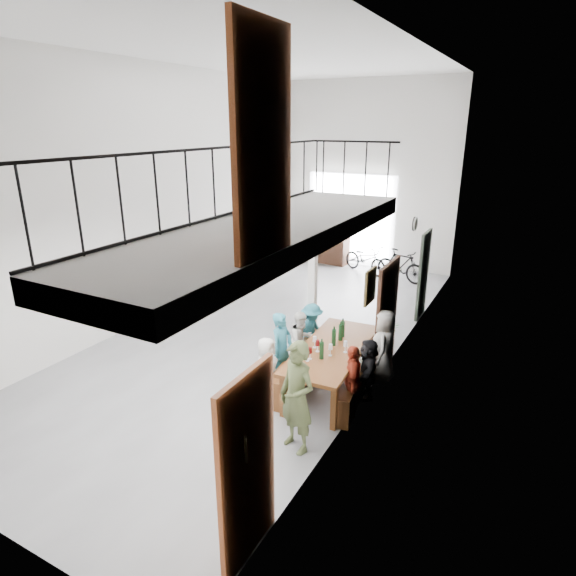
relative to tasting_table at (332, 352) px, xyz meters
The scene contains 24 objects.
floor 2.76m from the tasting_table, 144.86° to the left, with size 12.00×12.00×0.00m, color slate.
room_walls 3.90m from the tasting_table, 144.86° to the left, with size 12.00×12.00×12.00m.
gateway_portal 7.94m from the tasting_table, 109.04° to the left, with size 2.80×0.08×2.80m, color white.
right_wall_decor 1.21m from the tasting_table, 32.59° to the right, with size 0.07×8.28×5.07m.
balcony 2.77m from the tasting_table, 97.22° to the right, with size 1.52×5.62×4.00m.
tasting_table is the anchor object (origin of this frame).
bench_inner 0.77m from the tasting_table, behind, with size 0.35×2.18×0.50m, color brown.
bench_wall 0.61m from the tasting_table, 11.31° to the left, with size 0.27×2.09×0.48m, color brown.
tableware 0.24m from the tasting_table, 110.97° to the right, with size 0.58×1.16×0.35m.
side_bench 5.39m from the tasting_table, 150.65° to the left, with size 0.38×1.76×0.49m, color brown.
oak_barrel 6.61m from the tasting_table, 130.83° to the left, with size 0.67×0.67×0.98m.
serving_counter 7.93m from the tasting_table, 115.04° to the left, with size 1.65×0.46×0.87m, color #331C12.
counter_bottles 7.95m from the tasting_table, 114.97° to the left, with size 1.40×0.22×0.28m.
guest_left_a 1.12m from the tasting_table, 137.04° to the right, with size 0.53×0.34×1.08m, color white.
guest_left_b 0.84m from the tasting_table, 162.89° to the right, with size 0.48×0.32×1.33m, color teal.
guest_left_c 0.92m from the tasting_table, 149.78° to the left, with size 0.53×0.42×1.10m, color white.
guest_left_d 1.13m from the tasting_table, 132.69° to the left, with size 0.73×0.42×1.13m, color teal.
guest_right_a 0.75m from the tasting_table, 42.11° to the right, with size 0.68×0.28×1.16m, color #AB331D.
guest_right_b 0.63m from the tasting_table, ahead, with size 0.95×0.30×1.03m, color black.
guest_right_c 0.99m from the tasting_table, 49.85° to the left, with size 0.63×0.41×1.29m, color white.
host_standing 1.64m from the tasting_table, 83.68° to the right, with size 0.58×0.38×1.60m, color #454F2C.
potted_plant 2.60m from the tasting_table, 83.92° to the left, with size 0.36×0.31×0.40m, color #174B1B.
bicycle_near 6.93m from the tasting_table, 104.75° to the left, with size 0.56×1.60×0.84m, color black.
bicycle_far 6.41m from the tasting_table, 95.45° to the left, with size 0.43×1.52×0.92m, color black.
Camera 1 is at (4.88, -8.15, 4.27)m, focal length 30.00 mm.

